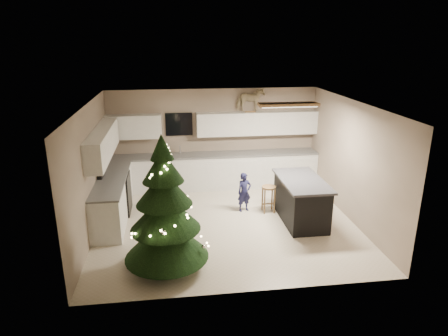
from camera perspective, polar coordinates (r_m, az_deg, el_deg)
The scene contains 8 objects.
ground_plane at distance 8.80m, azimuth 0.31°, elevation -7.85°, with size 5.50×5.50×0.00m, color beige.
room_shell at distance 8.18m, azimuth 0.48°, elevation 3.24°, with size 5.52×5.02×2.61m.
cabinetry at distance 9.97m, azimuth -6.19°, elevation -0.04°, with size 5.50×3.20×2.00m.
island at distance 8.89m, azimuth 10.92°, elevation -4.50°, with size 0.90×1.70×0.95m.
bar_stool at distance 9.22m, azimuth 6.40°, elevation -3.53°, with size 0.33×0.33×0.62m.
christmas_tree at distance 6.86m, azimuth -8.41°, elevation -6.76°, with size 1.51×1.46×2.41m.
toddler at distance 9.22m, azimuth 2.92°, elevation -3.47°, with size 0.34×0.22×0.92m, color black.
rocking_horse at distance 10.47m, azimuth 3.79°, elevation 9.70°, with size 0.73×0.39×0.62m.
Camera 1 is at (-1.10, -7.82, 3.87)m, focal length 32.00 mm.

